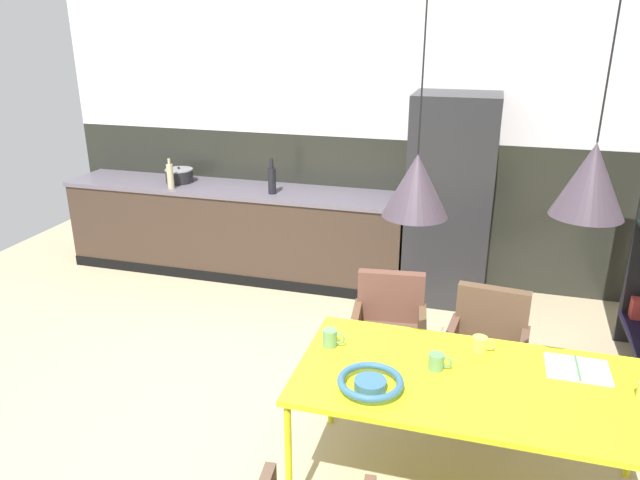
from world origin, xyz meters
TOP-DOWN VIEW (x-y plane):
  - ground_plane at (0.00, 0.00)m, footprint 7.87×7.87m
  - back_wall_splashback_dark at (0.00, 2.77)m, footprint 6.05×0.12m
  - back_wall_panel_upper at (0.00, 2.77)m, footprint 6.05×0.12m
  - kitchen_counter at (-1.19, 2.41)m, footprint 3.40×0.63m
  - refrigerator_column at (0.87, 2.41)m, footprint 0.72×0.60m
  - dining_table at (1.21, -0.06)m, footprint 1.80×0.88m
  - armchair_near_window at (0.61, 0.89)m, footprint 0.54×0.52m
  - armchair_facing_counter at (1.26, 0.81)m, footprint 0.53×0.52m
  - fruit_bowl at (0.71, -0.29)m, footprint 0.32×0.32m
  - open_book at (1.69, 0.17)m, footprint 0.31×0.24m
  - mug_wide_latte at (0.42, 0.05)m, footprint 0.13×0.08m
  - mug_dark_espresso at (1.00, -0.02)m, footprint 0.12×0.08m
  - mug_tall_blue at (1.21, 0.23)m, footprint 0.12×0.08m
  - cooking_pot at (-1.78, 2.44)m, footprint 0.27×0.27m
  - bottle_wine_green at (-1.74, 2.20)m, footprint 0.06×0.06m
  - bottle_oil_tall at (-0.75, 2.30)m, footprint 0.07×0.07m
  - pendant_lamp_over_table_near at (0.85, -0.04)m, footprint 0.31×0.31m
  - pendant_lamp_over_table_far at (1.57, -0.11)m, footprint 0.30×0.30m

SIDE VIEW (x-z plane):
  - ground_plane at x=0.00m, z-range 0.00..0.00m
  - kitchen_counter at x=-1.19m, z-range 0.00..0.89m
  - armchair_near_window at x=0.61m, z-range 0.10..0.89m
  - armchair_facing_counter at x=1.26m, z-range 0.10..0.89m
  - back_wall_splashback_dark at x=0.00m, z-range 0.00..1.37m
  - dining_table at x=1.21m, z-range 0.32..1.05m
  - open_book at x=1.69m, z-range 0.72..0.74m
  - fruit_bowl at x=0.71m, z-range 0.73..0.80m
  - mug_tall_blue at x=1.21m, z-range 0.73..0.81m
  - mug_dark_espresso at x=1.00m, z-range 0.73..0.81m
  - mug_wide_latte at x=0.42m, z-range 0.73..0.82m
  - refrigerator_column at x=0.87m, z-range 0.00..1.84m
  - cooking_pot at x=-1.78m, z-range 0.87..1.03m
  - bottle_wine_green at x=-1.74m, z-range 0.86..1.15m
  - bottle_oil_tall at x=-0.75m, z-range 0.85..1.18m
  - pendant_lamp_over_table_near at x=0.85m, z-range 1.12..2.26m
  - pendant_lamp_over_table_far at x=1.57m, z-range 1.25..2.31m
  - back_wall_panel_upper at x=0.00m, z-range 1.37..2.74m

